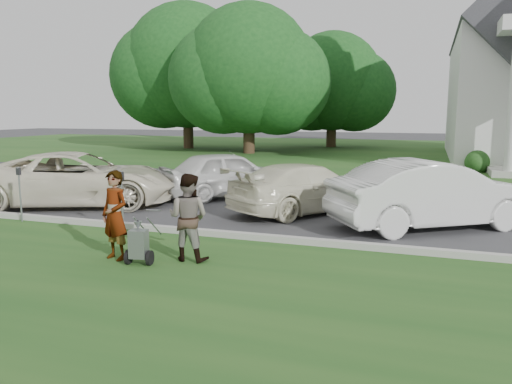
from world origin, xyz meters
The scene contains 16 objects.
ground centered at (0.00, 0.00, 0.00)m, with size 120.00×120.00×0.00m, color #333335.
grass_strip centered at (0.00, -3.00, 0.01)m, with size 80.00×7.00×0.01m, color #1E4B19.
church_lawn centered at (0.00, 27.00, 0.01)m, with size 80.00×30.00×0.01m, color #1E4B19.
curb centered at (0.00, 0.55, 0.07)m, with size 80.00×0.18×0.15m, color #9E9E93.
tree_left centered at (-8.01, 21.99, 5.11)m, with size 10.63×8.40×9.71m.
tree_far centered at (-14.01, 24.99, 5.69)m, with size 11.64×9.20×10.73m.
tree_back centered at (-4.01, 29.99, 4.73)m, with size 9.61×7.60×8.89m.
striping_cart centered at (-1.46, -1.77, 0.37)m, with size 0.53×0.98×0.87m.
person_left centered at (-2.04, -1.63, 0.83)m, with size 0.61×0.40×1.66m, color #999999.
person_right centered at (-0.74, -1.23, 0.81)m, with size 0.79×0.61×1.62m, color #999999.
parking_meter_near centered at (-2.97, -0.02, 0.92)m, with size 0.11×0.09×1.46m.
parking_meter_far centered at (-6.20, 0.35, 0.87)m, with size 0.10×0.09×1.39m.
car_a centered at (-6.33, 2.71, 0.79)m, with size 2.62×5.69×1.58m, color beige.
car_b centered at (-2.76, 5.59, 0.75)m, with size 1.77×4.39×1.50m, color silver.
car_c centered at (0.24, 3.97, 0.67)m, with size 1.88×4.62×1.34m, color #EAE6C6.
car_d centered at (3.51, 3.07, 0.81)m, with size 1.71×4.91×1.62m, color silver.
Camera 1 is at (3.39, -9.29, 2.73)m, focal length 35.00 mm.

